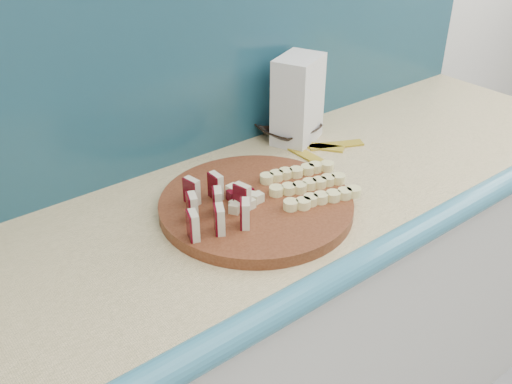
{
  "coord_description": "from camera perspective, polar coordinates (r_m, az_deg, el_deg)",
  "views": [
    {
      "loc": [
        -0.54,
        0.64,
        1.59
      ],
      "look_at": [
        0.12,
        1.48,
        0.96
      ],
      "focal_mm": 40.0,
      "sensor_mm": 36.0,
      "label": 1
    }
  ],
  "objects": [
    {
      "name": "backsplash",
      "position": [
        1.38,
        -8.91,
        12.23
      ],
      "size": [
        2.2,
        0.02,
        0.5
      ],
      "primitive_type": "cube",
      "color": "teal",
      "rests_on": "kitchen_counter"
    },
    {
      "name": "banana_slices",
      "position": [
        1.3,
        5.34,
        0.75
      ],
      "size": [
        0.22,
        0.2,
        0.02
      ],
      "color": "#E8DF8E",
      "rests_on": "cutting_board"
    },
    {
      "name": "brown_bowl",
      "position": [
        1.59,
        3.22,
        6.19
      ],
      "size": [
        0.17,
        0.17,
        0.04
      ],
      "primitive_type": "imported",
      "rotation": [
        0.0,
        0.0,
        0.06
      ],
      "color": "black",
      "rests_on": "kitchen_counter"
    },
    {
      "name": "flour_bag",
      "position": [
        1.54,
        4.19,
        9.17
      ],
      "size": [
        0.16,
        0.14,
        0.23
      ],
      "primitive_type": "cube",
      "rotation": [
        0.0,
        0.0,
        0.41
      ],
      "color": "silver",
      "rests_on": "kitchen_counter"
    },
    {
      "name": "banana_peel",
      "position": [
        1.53,
        6.34,
        4.35
      ],
      "size": [
        0.2,
        0.17,
        0.01
      ],
      "rotation": [
        0.0,
        0.0,
        0.43
      ],
      "color": "gold",
      "rests_on": "kitchen_counter"
    },
    {
      "name": "cutting_board",
      "position": [
        1.26,
        -0.0,
        -1.3
      ],
      "size": [
        0.53,
        0.53,
        0.03
      ],
      "primitive_type": "cylinder",
      "rotation": [
        0.0,
        0.0,
        -0.27
      ],
      "color": "#481F0F",
      "rests_on": "kitchen_counter"
    },
    {
      "name": "apple_chunks",
      "position": [
        1.24,
        -1.13,
        -0.63
      ],
      "size": [
        0.06,
        0.07,
        0.02
      ],
      "color": "beige",
      "rests_on": "cutting_board"
    },
    {
      "name": "kitchen_counter",
      "position": [
        1.56,
        -1.16,
        -15.9
      ],
      "size": [
        2.2,
        0.63,
        0.91
      ],
      "color": "silver",
      "rests_on": "ground"
    },
    {
      "name": "apple_wedges",
      "position": [
        1.18,
        -4.18,
        -1.29
      ],
      "size": [
        0.17,
        0.18,
        0.06
      ],
      "color": "beige",
      "rests_on": "cutting_board"
    }
  ]
}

